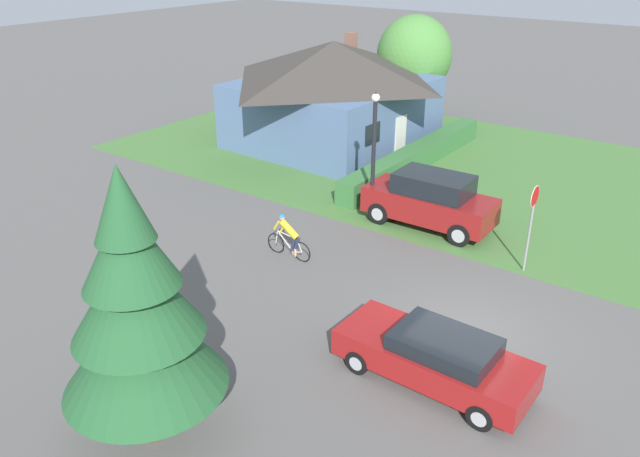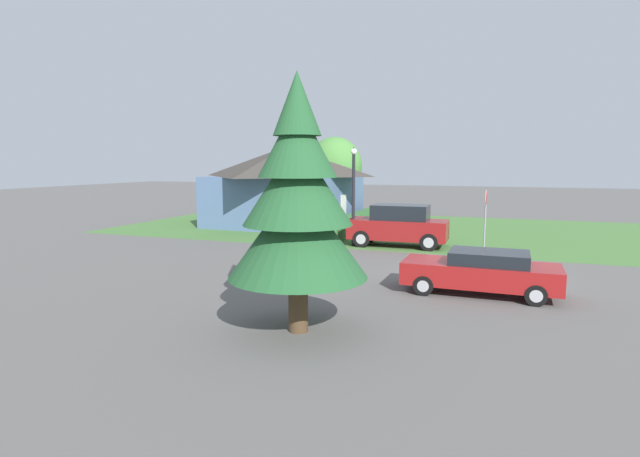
% 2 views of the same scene
% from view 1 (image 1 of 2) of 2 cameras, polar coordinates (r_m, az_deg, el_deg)
% --- Properties ---
extents(ground_plane, '(140.00, 140.00, 0.00)m').
position_cam_1_polar(ground_plane, '(17.17, 13.19, -9.49)').
color(ground_plane, '#5B5956').
extents(grass_verge_right, '(16.00, 36.00, 0.01)m').
position_cam_1_polar(grass_verge_right, '(28.59, 15.71, 4.65)').
color(grass_verge_right, '#477538').
rests_on(grass_verge_right, ground).
extents(cottage_house, '(9.60, 8.78, 5.06)m').
position_cam_1_polar(cottage_house, '(31.62, 1.21, 12.43)').
color(cottage_house, slate).
rests_on(cottage_house, ground).
extents(hedge_row, '(11.60, 0.90, 0.99)m').
position_cam_1_polar(hedge_row, '(28.77, 8.73, 6.49)').
color(hedge_row, '#387038').
rests_on(hedge_row, ground).
extents(sedan_left_lane, '(1.88, 4.65, 1.35)m').
position_cam_1_polar(sedan_left_lane, '(15.04, 10.49, -11.47)').
color(sedan_left_lane, maroon).
rests_on(sedan_left_lane, ground).
extents(cyclist, '(0.44, 1.79, 1.47)m').
position_cam_1_polar(cyclist, '(20.28, -2.87, -0.81)').
color(cyclist, black).
rests_on(cyclist, ground).
extents(parked_suv_right, '(1.96, 4.67, 2.01)m').
position_cam_1_polar(parked_suv_right, '(22.62, 10.03, 2.53)').
color(parked_suv_right, maroon).
rests_on(parked_suv_right, ground).
extents(stop_sign, '(0.68, 0.07, 2.86)m').
position_cam_1_polar(stop_sign, '(19.93, 18.85, 1.41)').
color(stop_sign, gray).
rests_on(stop_sign, ground).
extents(street_lamp, '(0.30, 0.30, 4.73)m').
position_cam_1_polar(street_lamp, '(22.52, 4.94, 7.45)').
color(street_lamp, black).
rests_on(street_lamp, ground).
extents(conifer_tall_near, '(3.29, 3.29, 6.07)m').
position_cam_1_polar(conifer_tall_near, '(12.45, -16.43, -7.05)').
color(conifer_tall_near, '#4C3823').
rests_on(conifer_tall_near, ground).
extents(deciduous_tree_right, '(4.03, 4.03, 5.88)m').
position_cam_1_polar(deciduous_tree_right, '(35.19, 8.62, 15.39)').
color(deciduous_tree_right, '#4C3823').
rests_on(deciduous_tree_right, ground).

